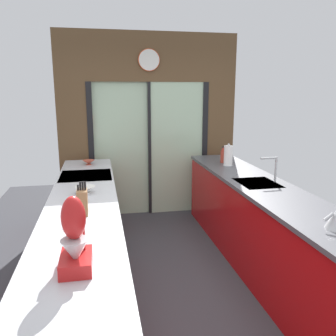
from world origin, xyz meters
The scene contains 12 objects.
ground_plane centered at (0.00, 0.60, -0.01)m, with size 5.04×7.60×0.02m, color #38383D.
back_wall_unit centered at (0.00, 2.40, 1.53)m, with size 2.64×0.12×2.70m.
left_counter_run centered at (-0.91, 0.13, 0.47)m, with size 0.62×3.80×0.92m.
right_counter_run centered at (0.91, 0.30, 0.46)m, with size 0.62×3.80×0.92m.
sink_faucet centered at (1.06, 0.55, 1.10)m, with size 0.19×0.02×0.27m.
oven_range centered at (-0.91, 1.25, 0.46)m, with size 0.60×0.60×0.92m.
mixing_bowl_near centered at (-0.89, 0.51, 0.96)m, with size 0.19×0.19×0.07m.
mixing_bowl_far centered at (-0.89, 1.84, 0.95)m, with size 0.16×0.16×0.06m.
knife_block centered at (-0.89, -0.08, 1.02)m, with size 0.08×0.14×0.27m.
stand_mixer centered at (-0.89, -0.96, 1.08)m, with size 0.17×0.27×0.42m.
soap_bottle centered at (0.89, 1.63, 1.01)m, with size 0.06×0.06×0.22m.
paper_towel_roll centered at (0.89, 1.43, 1.05)m, with size 0.13×0.13×0.29m.
Camera 1 is at (-0.74, -2.77, 1.88)m, focal length 37.28 mm.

